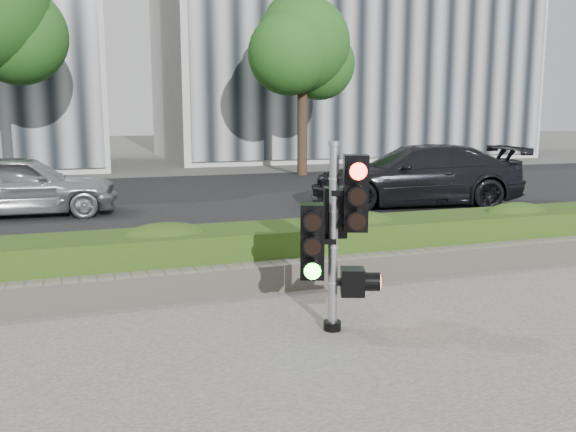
{
  "coord_description": "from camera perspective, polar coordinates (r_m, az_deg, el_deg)",
  "views": [
    {
      "loc": [
        -2.22,
        -5.09,
        2.19
      ],
      "look_at": [
        -0.24,
        0.6,
        1.18
      ],
      "focal_mm": 38.0,
      "sensor_mm": 36.0,
      "label": 1
    }
  ],
  "objects": [
    {
      "name": "car_dark",
      "position": [
        14.91,
        11.88,
        3.76
      ],
      "size": [
        5.32,
        2.98,
        1.46
      ],
      "primitive_type": "imported",
      "rotation": [
        0.0,
        0.0,
        -1.77
      ],
      "color": "black",
      "rests_on": "road"
    },
    {
      "name": "building_right",
      "position": [
        33.08,
        4.65,
        16.1
      ],
      "size": [
        18.0,
        10.0,
        12.0
      ],
      "primitive_type": "cube",
      "color": "#B7B7B2",
      "rests_on": "ground"
    },
    {
      "name": "hedge",
      "position": [
        8.16,
        -2.95,
        -3.4
      ],
      "size": [
        12.0,
        1.0,
        0.68
      ],
      "primitive_type": "cube",
      "color": "#547724",
      "rests_on": "sidewalk"
    },
    {
      "name": "traffic_signal",
      "position": [
        6.05,
        4.51,
        -1.08
      ],
      "size": [
        0.7,
        0.59,
        1.9
      ],
      "rotation": [
        0.0,
        0.0,
        -0.36
      ],
      "color": "black",
      "rests_on": "sidewalk"
    },
    {
      "name": "car_silver",
      "position": [
        14.2,
        -23.77,
        2.67
      ],
      "size": [
        4.02,
        1.72,
        1.35
      ],
      "primitive_type": "imported",
      "rotation": [
        0.0,
        0.0,
        1.54
      ],
      "color": "#A0A2A7",
      "rests_on": "road"
    },
    {
      "name": "tree_right",
      "position": [
        22.15,
        1.29,
        15.45
      ],
      "size": [
        4.1,
        3.58,
        6.53
      ],
      "color": "black",
      "rests_on": "ground"
    },
    {
      "name": "curb",
      "position": [
        8.8,
        -4.04,
        -4.54
      ],
      "size": [
        60.0,
        0.25,
        0.12
      ],
      "primitive_type": "cube",
      "color": "gray",
      "rests_on": "ground"
    },
    {
      "name": "ground",
      "position": [
        5.97,
        4.12,
        -12.05
      ],
      "size": [
        120.0,
        120.0,
        0.0
      ],
      "primitive_type": "plane",
      "color": "#51514C",
      "rests_on": "ground"
    },
    {
      "name": "road",
      "position": [
        15.41,
        -10.74,
        1.21
      ],
      "size": [
        60.0,
        13.0,
        0.02
      ],
      "primitive_type": "cube",
      "color": "black",
      "rests_on": "ground"
    },
    {
      "name": "stone_wall",
      "position": [
        7.6,
        -1.56,
        -5.68
      ],
      "size": [
        12.0,
        0.32,
        0.34
      ],
      "primitive_type": "cube",
      "color": "gray",
      "rests_on": "sidewalk"
    }
  ]
}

